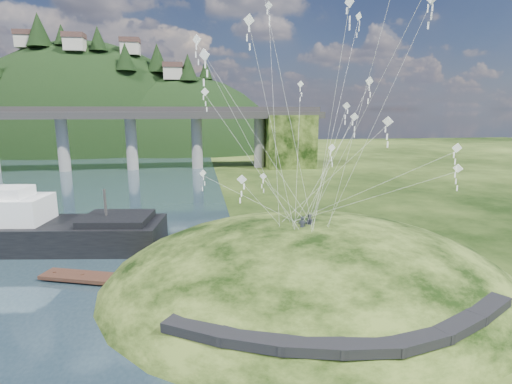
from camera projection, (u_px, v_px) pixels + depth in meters
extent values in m
plane|color=black|center=(217.00, 296.00, 31.30)|extent=(320.00, 320.00, 0.00)
ellipsoid|color=black|center=(308.00, 295.00, 34.71)|extent=(36.00, 32.00, 13.00)
cube|color=black|center=(198.00, 328.00, 22.93)|extent=(4.32, 3.62, 0.71)
cube|color=black|center=(253.00, 339.00, 21.75)|extent=(4.10, 2.97, 0.61)
cube|color=black|center=(312.00, 345.00, 21.23)|extent=(3.85, 2.37, 0.62)
cube|color=black|center=(369.00, 346.00, 21.24)|extent=(3.62, 1.83, 0.66)
cube|color=black|center=(419.00, 339.00, 21.87)|extent=(3.82, 2.27, 0.68)
cube|color=black|center=(458.00, 324.00, 23.20)|extent=(4.11, 2.97, 0.71)
cube|color=black|center=(486.00, 307.00, 25.14)|extent=(4.26, 3.43, 0.66)
cylinder|color=gray|center=(63.00, 144.00, 93.08)|extent=(2.60, 2.60, 13.00)
cylinder|color=gray|center=(132.00, 143.00, 95.35)|extent=(2.60, 2.60, 13.00)
cylinder|color=gray|center=(197.00, 142.00, 97.61)|extent=(2.60, 2.60, 13.00)
cylinder|color=gray|center=(259.00, 141.00, 99.87)|extent=(2.60, 2.60, 13.00)
cube|color=black|center=(289.00, 141.00, 100.96)|extent=(12.00, 11.00, 13.00)
ellipsoid|color=black|center=(92.00, 165.00, 148.68)|extent=(96.00, 68.00, 88.00)
ellipsoid|color=black|center=(187.00, 177.00, 146.85)|extent=(76.00, 56.00, 72.00)
cone|color=black|center=(38.00, 30.00, 127.03)|extent=(8.01, 8.01, 10.54)
cone|color=black|center=(61.00, 34.00, 127.78)|extent=(4.97, 4.97, 6.54)
cone|color=black|center=(98.00, 38.00, 127.74)|extent=(5.83, 5.83, 7.67)
cone|color=black|center=(125.00, 57.00, 125.48)|extent=(6.47, 6.47, 8.51)
cone|color=black|center=(157.00, 58.00, 133.38)|extent=(7.13, 7.13, 9.38)
cone|color=black|center=(188.00, 67.00, 130.74)|extent=(6.56, 6.56, 8.63)
cone|color=black|center=(205.00, 70.00, 137.06)|extent=(4.88, 4.88, 6.42)
cube|color=beige|center=(27.00, 42.00, 130.20)|extent=(6.00, 5.00, 4.00)
cube|color=#50342D|center=(26.00, 33.00, 129.65)|extent=(6.40, 5.40, 1.60)
cube|color=beige|center=(75.00, 45.00, 125.29)|extent=(6.00, 5.00, 4.00)
cube|color=#50342D|center=(74.00, 36.00, 124.74)|extent=(6.40, 5.40, 1.60)
cube|color=beige|center=(130.00, 49.00, 133.45)|extent=(6.00, 5.00, 4.00)
cube|color=#50342D|center=(130.00, 40.00, 132.90)|extent=(6.40, 5.40, 1.60)
cube|color=beige|center=(173.00, 74.00, 131.37)|extent=(6.00, 5.00, 4.00)
cube|color=#50342D|center=(173.00, 65.00, 130.82)|extent=(6.40, 5.40, 1.60)
cube|color=black|center=(43.00, 235.00, 41.73)|extent=(25.23, 9.99, 2.90)
cube|color=white|center=(8.00, 212.00, 41.17)|extent=(8.41, 5.93, 3.12)
cube|color=white|center=(6.00, 194.00, 40.79)|extent=(4.88, 3.93, 1.34)
cube|color=black|center=(117.00, 219.00, 41.47)|extent=(7.40, 6.44, 0.67)
cylinder|color=#2D2B2B|center=(105.00, 205.00, 41.16)|extent=(0.27, 0.27, 3.35)
cube|color=#331D15|center=(111.00, 279.00, 33.53)|extent=(12.42, 5.94, 0.31)
cylinder|color=#331D15|center=(55.00, 276.00, 34.54)|extent=(0.27, 0.27, 0.89)
cylinder|color=#331D15|center=(83.00, 279.00, 34.06)|extent=(0.27, 0.27, 0.89)
cylinder|color=#331D15|center=(111.00, 281.00, 33.58)|extent=(0.27, 0.27, 0.89)
cylinder|color=#331D15|center=(141.00, 284.00, 33.10)|extent=(0.27, 0.27, 0.89)
cylinder|color=#331D15|center=(171.00, 286.00, 32.62)|extent=(0.27, 0.27, 0.89)
imported|color=#242831|center=(302.00, 216.00, 32.41)|extent=(0.70, 0.54, 1.71)
imported|color=#242831|center=(309.00, 214.00, 33.21)|extent=(0.97, 0.86, 1.67)
cube|color=white|center=(269.00, 5.00, 36.59)|extent=(0.72, 0.25, 0.72)
cube|color=white|center=(269.00, 12.00, 36.70)|extent=(0.10, 0.02, 0.43)
cube|color=white|center=(269.00, 18.00, 36.81)|extent=(0.10, 0.02, 0.43)
cube|color=white|center=(269.00, 24.00, 36.91)|extent=(0.10, 0.02, 0.43)
cube|color=white|center=(242.00, 179.00, 27.33)|extent=(0.69, 0.20, 0.68)
cube|color=white|center=(242.00, 186.00, 27.43)|extent=(0.09, 0.03, 0.40)
cube|color=white|center=(242.00, 193.00, 27.53)|extent=(0.09, 0.03, 0.40)
cube|color=white|center=(242.00, 200.00, 27.63)|extent=(0.09, 0.03, 0.40)
cube|color=white|center=(431.00, 7.00, 27.90)|extent=(0.11, 0.07, 0.50)
cube|color=white|center=(430.00, 17.00, 28.02)|extent=(0.11, 0.07, 0.50)
cube|color=white|center=(429.00, 26.00, 28.14)|extent=(0.11, 0.07, 0.50)
cube|color=white|center=(204.00, 55.00, 23.13)|extent=(0.60, 0.48, 0.72)
cube|color=white|center=(205.00, 64.00, 23.23)|extent=(0.09, 0.06, 0.42)
cube|color=white|center=(205.00, 73.00, 23.34)|extent=(0.09, 0.06, 0.42)
cube|color=white|center=(205.00, 83.00, 23.44)|extent=(0.09, 0.06, 0.42)
cube|color=white|center=(263.00, 176.00, 38.27)|extent=(0.68, 0.18, 0.67)
cube|color=white|center=(263.00, 181.00, 38.36)|extent=(0.09, 0.02, 0.39)
cube|color=white|center=(263.00, 186.00, 38.46)|extent=(0.09, 0.02, 0.39)
cube|color=white|center=(263.00, 191.00, 38.56)|extent=(0.09, 0.02, 0.39)
cube|color=white|center=(197.00, 40.00, 35.53)|extent=(0.79, 0.50, 0.89)
cube|color=white|center=(197.00, 47.00, 35.66)|extent=(0.12, 0.06, 0.52)
cube|color=white|center=(197.00, 54.00, 35.79)|extent=(0.12, 0.06, 0.52)
cube|color=white|center=(197.00, 62.00, 35.92)|extent=(0.12, 0.06, 0.52)
cube|color=white|center=(370.00, 81.00, 36.80)|extent=(0.84, 0.24, 0.84)
cube|color=white|center=(369.00, 88.00, 36.92)|extent=(0.11, 0.07, 0.49)
cube|color=white|center=(369.00, 95.00, 37.04)|extent=(0.11, 0.07, 0.49)
cube|color=white|center=(368.00, 101.00, 37.17)|extent=(0.11, 0.07, 0.49)
cube|color=white|center=(301.00, 84.00, 40.79)|extent=(0.71, 0.18, 0.71)
cube|color=white|center=(300.00, 89.00, 40.89)|extent=(0.09, 0.05, 0.41)
cube|color=white|center=(300.00, 94.00, 41.00)|extent=(0.09, 0.05, 0.41)
cube|color=white|center=(300.00, 99.00, 41.10)|extent=(0.09, 0.05, 0.41)
cube|color=white|center=(354.00, 117.00, 34.77)|extent=(0.70, 0.31, 0.73)
cube|color=white|center=(354.00, 123.00, 34.87)|extent=(0.10, 0.03, 0.43)
cube|color=white|center=(354.00, 129.00, 34.98)|extent=(0.10, 0.03, 0.43)
cube|color=white|center=(353.00, 135.00, 35.09)|extent=(0.10, 0.03, 0.43)
cube|color=white|center=(428.00, 9.00, 24.08)|extent=(0.10, 0.07, 0.47)
cube|color=white|center=(457.00, 148.00, 26.86)|extent=(0.67, 0.17, 0.67)
cube|color=white|center=(456.00, 155.00, 26.96)|extent=(0.09, 0.02, 0.39)
cube|color=white|center=(456.00, 162.00, 27.05)|extent=(0.09, 0.02, 0.39)
cube|color=white|center=(455.00, 169.00, 27.15)|extent=(0.09, 0.02, 0.39)
cube|color=white|center=(458.00, 168.00, 28.53)|extent=(0.45, 0.56, 0.66)
cube|color=white|center=(457.00, 175.00, 28.63)|extent=(0.08, 0.06, 0.40)
cube|color=white|center=(457.00, 182.00, 28.73)|extent=(0.08, 0.06, 0.40)
cube|color=white|center=(456.00, 188.00, 28.83)|extent=(0.08, 0.06, 0.40)
cube|color=white|center=(203.00, 173.00, 36.05)|extent=(0.62, 0.33, 0.67)
cube|color=white|center=(203.00, 178.00, 36.14)|extent=(0.08, 0.07, 0.39)
cube|color=white|center=(203.00, 183.00, 36.24)|extent=(0.08, 0.07, 0.39)
cube|color=white|center=(203.00, 189.00, 36.34)|extent=(0.08, 0.07, 0.39)
cube|color=white|center=(359.00, 16.00, 38.74)|extent=(0.76, 0.38, 0.80)
cube|color=white|center=(358.00, 23.00, 38.86)|extent=(0.10, 0.08, 0.47)
cube|color=white|center=(358.00, 29.00, 38.98)|extent=(0.10, 0.08, 0.47)
cube|color=white|center=(358.00, 35.00, 39.09)|extent=(0.10, 0.08, 0.47)
cube|color=white|center=(332.00, 148.00, 41.81)|extent=(0.85, 0.18, 0.85)
cube|color=white|center=(332.00, 153.00, 41.94)|extent=(0.11, 0.05, 0.49)
cube|color=white|center=(331.00, 159.00, 42.06)|extent=(0.11, 0.05, 0.49)
cube|color=white|center=(331.00, 165.00, 42.18)|extent=(0.11, 0.05, 0.49)
cube|color=white|center=(249.00, 20.00, 26.34)|extent=(0.77, 0.24, 0.77)
cube|color=white|center=(249.00, 29.00, 26.46)|extent=(0.10, 0.07, 0.45)
cube|color=white|center=(249.00, 38.00, 26.57)|extent=(0.10, 0.07, 0.45)
cube|color=white|center=(249.00, 47.00, 26.68)|extent=(0.10, 0.07, 0.45)
cube|color=white|center=(349.00, 2.00, 24.86)|extent=(0.44, 0.59, 0.68)
cube|color=white|center=(349.00, 10.00, 24.96)|extent=(0.08, 0.07, 0.41)
cube|color=white|center=(349.00, 19.00, 25.06)|extent=(0.08, 0.07, 0.41)
cube|color=white|center=(348.00, 27.00, 25.16)|extent=(0.08, 0.07, 0.41)
cube|color=white|center=(388.00, 121.00, 32.54)|extent=(0.73, 0.58, 0.86)
cube|color=white|center=(387.00, 129.00, 32.67)|extent=(0.12, 0.06, 0.52)
cube|color=white|center=(387.00, 137.00, 32.80)|extent=(0.12, 0.06, 0.52)
cube|color=white|center=(386.00, 145.00, 32.92)|extent=(0.12, 0.06, 0.52)
cube|color=white|center=(347.00, 106.00, 37.15)|extent=(0.71, 0.23, 0.71)
cube|color=white|center=(346.00, 111.00, 37.26)|extent=(0.09, 0.02, 0.42)
cube|color=white|center=(346.00, 117.00, 37.36)|extent=(0.09, 0.02, 0.42)
cube|color=white|center=(346.00, 122.00, 37.46)|extent=(0.09, 0.02, 0.42)
cube|color=white|center=(205.00, 92.00, 37.38)|extent=(0.76, 0.17, 0.76)
cube|color=white|center=(205.00, 98.00, 37.49)|extent=(0.10, 0.02, 0.44)
cube|color=white|center=(205.00, 103.00, 37.60)|extent=(0.10, 0.02, 0.44)
cube|color=white|center=(205.00, 109.00, 37.71)|extent=(0.10, 0.02, 0.44)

